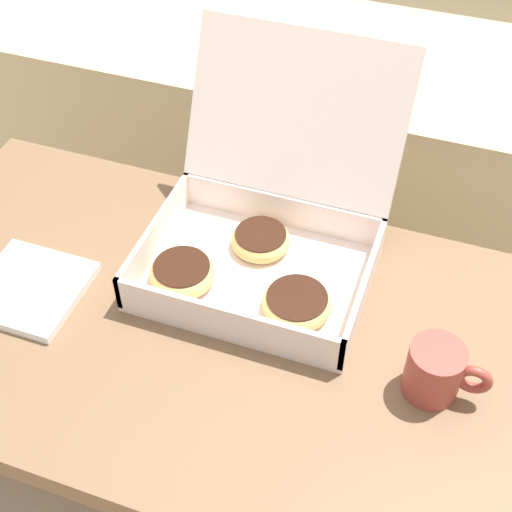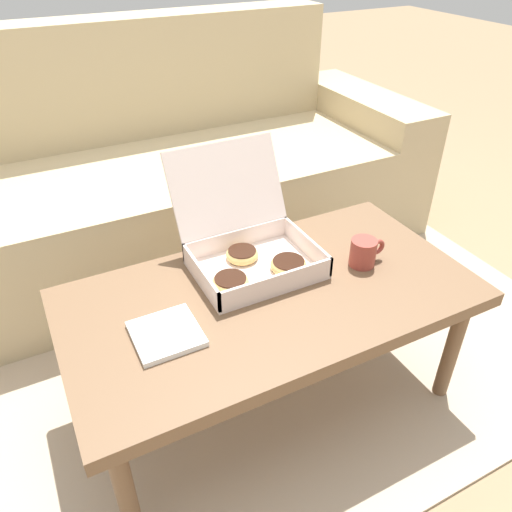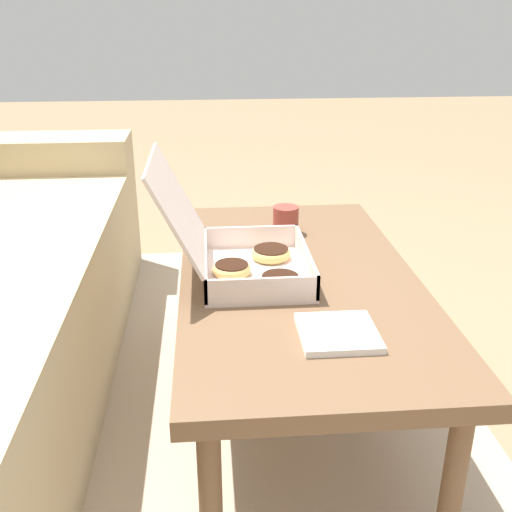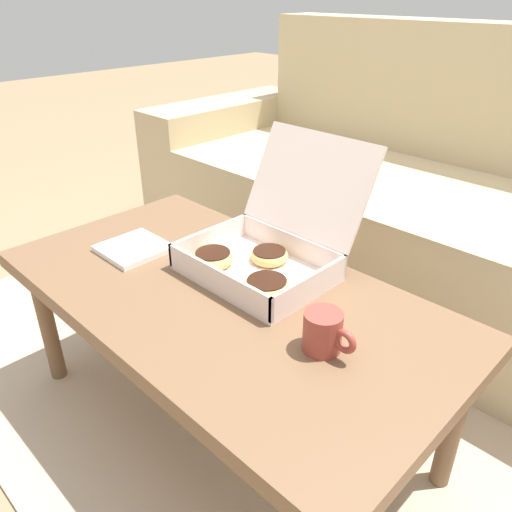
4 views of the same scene
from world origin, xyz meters
TOP-DOWN VIEW (x-y plane):
  - ground_plane at (0.00, 0.00)m, footprint 12.00×12.00m
  - area_rug at (0.00, 0.30)m, footprint 2.36×1.93m
  - couch at (0.00, 0.81)m, footprint 2.24×0.83m
  - coffee_table at (0.00, -0.16)m, footprint 1.10×0.58m
  - pastry_box at (0.00, -0.03)m, footprint 0.34×0.37m
  - coffee_mug at (0.30, -0.17)m, footprint 0.11×0.07m
  - napkin_stack at (-0.30, -0.20)m, footprint 0.16×0.16m

SIDE VIEW (x-z plane):
  - ground_plane at x=0.00m, z-range 0.00..0.00m
  - area_rug at x=0.00m, z-range 0.00..0.01m
  - couch at x=0.00m, z-range -0.15..0.78m
  - coffee_table at x=0.00m, z-range 0.17..0.59m
  - napkin_stack at x=-0.30m, z-range 0.42..0.44m
  - coffee_mug at x=0.30m, z-range 0.42..0.50m
  - pastry_box at x=0.00m, z-range 0.33..0.63m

